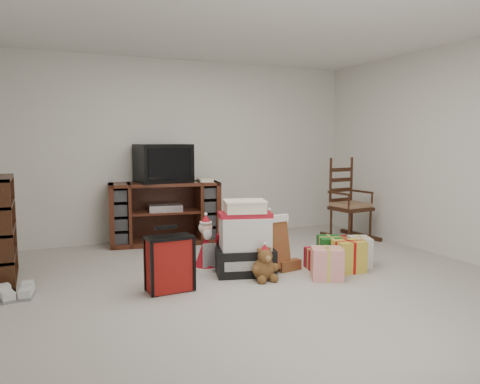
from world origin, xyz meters
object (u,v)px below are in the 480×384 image
mrs_claus_figurine (206,248)px  crt_television (163,163)px  red_suitcase (170,264)px  gift_cluster (338,254)px  sneaker_pair (16,294)px  rocking_chair (348,210)px  tv_stand (165,213)px  teddy_bear (264,266)px  gift_pile (245,242)px  santa_figurine (269,243)px

mrs_claus_figurine → crt_television: 1.71m
red_suitcase → gift_cluster: 1.93m
sneaker_pair → rocking_chair: bearing=7.1°
mrs_claus_figurine → crt_television: size_ratio=0.81×
tv_stand → teddy_bear: 2.13m
gift_pile → teddy_bear: bearing=-61.8°
santa_figurine → rocking_chair: bearing=25.6°
sneaker_pair → crt_television: 2.66m
gift_pile → santa_figurine: gift_pile is taller
teddy_bear → crt_television: size_ratio=0.45×
santa_figurine → sneaker_pair: size_ratio=1.90×
gift_pile → santa_figurine: (0.42, 0.26, -0.09)m
gift_pile → gift_cluster: size_ratio=0.67×
teddy_bear → gift_cluster: (0.97, 0.13, -0.01)m
red_suitcase → mrs_claus_figurine: red_suitcase is taller
mrs_claus_figurine → teddy_bear: bearing=-56.7°
gift_pile → crt_television: 1.97m
teddy_bear → mrs_claus_figurine: mrs_claus_figurine is taller
tv_stand → gift_pile: tv_stand is taller
rocking_chair → sneaker_pair: (-4.26, -0.98, -0.36)m
rocking_chair → gift_cluster: size_ratio=1.06×
gift_cluster → crt_television: size_ratio=1.52×
gift_pile → mrs_claus_figurine: gift_pile is taller
tv_stand → santa_figurine: size_ratio=2.44×
gift_pile → gift_cluster: bearing=4.9°
red_suitcase → gift_pile: bearing=12.8°
rocking_chair → gift_pile: bearing=-160.6°
crt_television → tv_stand: bearing=-80.1°
rocking_chair → red_suitcase: (-2.97, -1.32, -0.14)m
gift_pile → red_suitcase: 0.92m
rocking_chair → sneaker_pair: bearing=-174.5°
red_suitcase → sneaker_pair: (-1.29, 0.35, -0.22)m
teddy_bear → gift_cluster: size_ratio=0.29×
red_suitcase → teddy_bear: red_suitcase is taller
tv_stand → santa_figurine: 1.72m
sneaker_pair → crt_television: (1.77, 1.69, 1.04)m
tv_stand → teddy_bear: (0.47, -2.06, -0.27)m
rocking_chair → teddy_bear: rocking_chair is taller
rocking_chair → sneaker_pair: 4.39m
crt_television → red_suitcase: bearing=-109.6°
gift_cluster → teddy_bear: bearing=-172.6°
gift_pile → crt_television: bearing=117.2°
rocking_chair → teddy_bear: bearing=-153.4°
teddy_bear → mrs_claus_figurine: (-0.40, 0.60, 0.09)m
red_suitcase → crt_television: crt_television is taller
rocking_chair → crt_television: crt_television is taller
santa_figurine → tv_stand: bearing=118.5°
rocking_chair → mrs_claus_figurine: bearing=-169.9°
sneaker_pair → crt_television: size_ratio=0.44×
rocking_chair → red_suitcase: bearing=-163.4°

